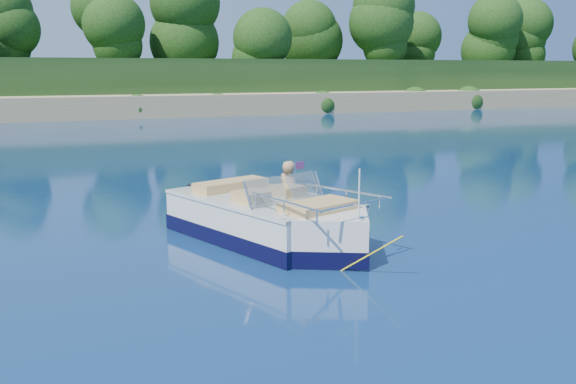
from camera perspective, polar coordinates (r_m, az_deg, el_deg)
name	(u,v)px	position (r m, az deg, el deg)	size (l,w,h in m)	color
ground	(396,267)	(10.93, 9.59, -6.55)	(160.00, 160.00, 0.00)	#0A224A
shoreline	(77,91)	(72.83, -18.22, 8.55)	(170.00, 59.00, 6.00)	#A1835D
treeline	(100,37)	(50.20, -16.40, 13.07)	(150.00, 7.12, 8.19)	black
motorboat	(274,223)	(12.18, -1.22, -2.80)	(3.13, 5.44, 1.89)	white
tow_tube	(290,212)	(14.41, 0.14, -1.77)	(1.67, 1.67, 0.34)	#E2B102
boy	(286,216)	(14.41, -0.14, -2.14)	(0.60, 0.39, 1.64)	tan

